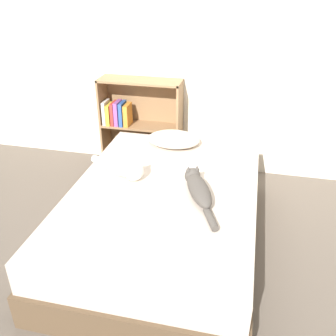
{
  "coord_description": "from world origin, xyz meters",
  "views": [
    {
      "loc": [
        0.53,
        -2.16,
        1.86
      ],
      "look_at": [
        0.0,
        0.14,
        0.56
      ],
      "focal_mm": 40.0,
      "sensor_mm": 36.0,
      "label": 1
    }
  ],
  "objects_px": {
    "pillow": "(174,139)",
    "cat_dark": "(198,188)",
    "bed": "(164,217)",
    "bookshelf": "(138,122)",
    "cat_light": "(123,167)"
  },
  "relations": [
    {
      "from": "pillow",
      "to": "cat_dark",
      "type": "xyz_separation_m",
      "value": [
        0.33,
        -0.75,
        0.0
      ]
    },
    {
      "from": "bed",
      "to": "pillow",
      "type": "relative_size",
      "value": 4.15
    },
    {
      "from": "cat_dark",
      "to": "bed",
      "type": "bearing_deg",
      "value": 64.4
    },
    {
      "from": "cat_dark",
      "to": "bookshelf",
      "type": "xyz_separation_m",
      "value": [
        -0.78,
        1.17,
        -0.04
      ]
    },
    {
      "from": "pillow",
      "to": "cat_light",
      "type": "distance_m",
      "value": 0.65
    },
    {
      "from": "cat_light",
      "to": "cat_dark",
      "type": "relative_size",
      "value": 0.81
    },
    {
      "from": "cat_light",
      "to": "cat_dark",
      "type": "height_order",
      "value": "cat_light"
    },
    {
      "from": "bed",
      "to": "bookshelf",
      "type": "distance_m",
      "value": 1.3
    },
    {
      "from": "pillow",
      "to": "cat_dark",
      "type": "distance_m",
      "value": 0.82
    },
    {
      "from": "bed",
      "to": "pillow",
      "type": "bearing_deg",
      "value": 96.71
    },
    {
      "from": "pillow",
      "to": "cat_dark",
      "type": "height_order",
      "value": "cat_dark"
    },
    {
      "from": "bookshelf",
      "to": "cat_light",
      "type": "bearing_deg",
      "value": -79.25
    },
    {
      "from": "bed",
      "to": "pillow",
      "type": "distance_m",
      "value": 0.8
    },
    {
      "from": "bed",
      "to": "cat_light",
      "type": "relative_size",
      "value": 3.9
    },
    {
      "from": "bed",
      "to": "bookshelf",
      "type": "relative_size",
      "value": 2.07
    }
  ]
}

